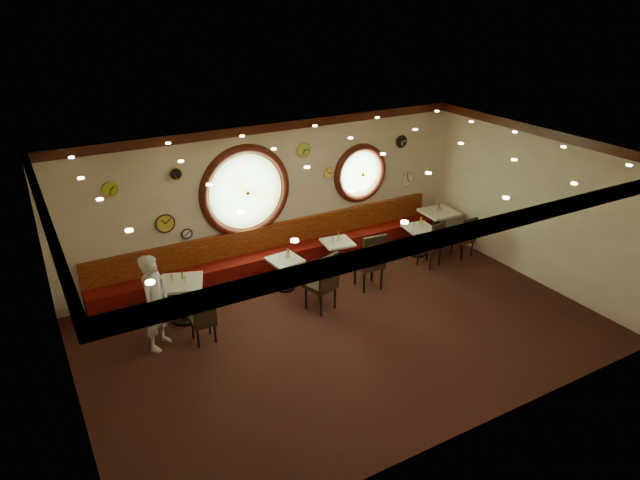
{
  "coord_description": "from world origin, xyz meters",
  "views": [
    {
      "loc": [
        -4.71,
        -7.36,
        5.72
      ],
      "look_at": [
        -0.08,
        0.8,
        1.5
      ],
      "focal_mm": 32.0,
      "sensor_mm": 36.0,
      "label": 1
    }
  ],
  "objects": [
    {
      "name": "wall_front",
      "position": [
        0.0,
        -3.0,
        1.6
      ],
      "size": [
        9.0,
        0.02,
        3.2
      ],
      "primitive_type": "cube",
      "color": "beige",
      "rests_on": "floor"
    },
    {
      "name": "wall_right",
      "position": [
        4.5,
        0.0,
        1.6
      ],
      "size": [
        0.02,
        6.0,
        3.2
      ],
      "primitive_type": "cube",
      "color": "beige",
      "rests_on": "floor"
    },
    {
      "name": "chair_a",
      "position": [
        -2.33,
        0.87,
        0.54
      ],
      "size": [
        0.4,
        0.4,
        0.58
      ],
      "rotation": [
        0.0,
        0.0,
        -0.02
      ],
      "color": "black",
      "rests_on": "floor"
    },
    {
      "name": "wall_clock_1",
      "position": [
        3.3,
        2.96,
        2.4
      ],
      "size": [
        0.28,
        0.03,
        0.28
      ],
      "primitive_type": "cylinder",
      "rotation": [
        1.57,
        0.0,
        0.0
      ],
      "color": "black",
      "rests_on": "wall_back"
    },
    {
      "name": "molding_right",
      "position": [
        4.45,
        0.0,
        3.11
      ],
      "size": [
        0.1,
        6.0,
        0.18
      ],
      "primitive_type": "cube",
      "color": "#361009",
      "rests_on": "wall_back"
    },
    {
      "name": "porthole_left_glass",
      "position": [
        -0.6,
        3.0,
        1.85
      ],
      "size": [
        1.66,
        0.02,
        1.66
      ],
      "primitive_type": "cylinder",
      "rotation": [
        1.57,
        0.0,
        0.0
      ],
      "color": "#7FBA6F",
      "rests_on": "wall_back"
    },
    {
      "name": "porthole_right_glass",
      "position": [
        2.2,
        3.0,
        1.8
      ],
      "size": [
        1.1,
        0.02,
        1.1
      ],
      "primitive_type": "cylinder",
      "rotation": [
        1.57,
        0.0,
        0.0
      ],
      "color": "#7FBA6F",
      "rests_on": "wall_back"
    },
    {
      "name": "chair_d",
      "position": [
        3.02,
        1.25,
        0.6
      ],
      "size": [
        0.53,
        0.53,
        0.65
      ],
      "rotation": [
        0.0,
        0.0,
        0.25
      ],
      "color": "black",
      "rests_on": "floor"
    },
    {
      "name": "chair_e",
      "position": [
        3.98,
        1.26,
        0.55
      ],
      "size": [
        0.42,
        0.42,
        0.6
      ],
      "rotation": [
        0.0,
        0.0,
        0.03
      ],
      "color": "black",
      "rests_on": "floor"
    },
    {
      "name": "porthole_right_ring",
      "position": [
        2.2,
        2.95,
        1.8
      ],
      "size": [
        1.09,
        0.03,
        1.09
      ],
      "primitive_type": "torus",
      "rotation": [
        1.57,
        0.0,
        0.0
      ],
      "color": "gold",
      "rests_on": "wall_back"
    },
    {
      "name": "chair_b",
      "position": [
        0.02,
        0.8,
        0.69
      ],
      "size": [
        0.63,
        0.63,
        0.75
      ],
      "rotation": [
        0.0,
        0.0,
        0.31
      ],
      "color": "black",
      "rests_on": "floor"
    },
    {
      "name": "wall_clock_3",
      "position": [
        1.35,
        2.96,
        1.95
      ],
      "size": [
        0.22,
        0.03,
        0.22
      ],
      "primitive_type": "cylinder",
      "rotation": [
        1.57,
        0.0,
        0.0
      ],
      "color": "#FCD454",
      "rests_on": "wall_back"
    },
    {
      "name": "porthole_right_frame",
      "position": [
        2.2,
        2.98,
        1.8
      ],
      "size": [
        1.38,
        0.18,
        1.38
      ],
      "primitive_type": "torus",
      "rotation": [
        1.57,
        0.0,
        0.0
      ],
      "color": "#361009",
      "rests_on": "wall_back"
    },
    {
      "name": "floor",
      "position": [
        0.0,
        0.0,
        0.0
      ],
      "size": [
        9.0,
        6.0,
        0.0
      ],
      "primitive_type": "cube",
      "color": "black",
      "rests_on": "ground"
    },
    {
      "name": "porthole_left_frame",
      "position": [
        -0.6,
        2.98,
        1.85
      ],
      "size": [
        1.98,
        0.18,
        1.98
      ],
      "primitive_type": "torus",
      "rotation": [
        1.57,
        0.0,
        0.0
      ],
      "color": "#361009",
      "rests_on": "wall_back"
    },
    {
      "name": "condiment_e_salt",
      "position": [
        3.84,
        2.12,
        0.89
      ],
      "size": [
        0.04,
        0.04,
        0.11
      ],
      "primitive_type": "cylinder",
      "color": "silver",
      "rests_on": "table_e"
    },
    {
      "name": "ceiling",
      "position": [
        0.0,
        0.0,
        3.2
      ],
      "size": [
        9.0,
        6.0,
        0.02
      ],
      "primitive_type": "cube",
      "color": "#BB8C34",
      "rests_on": "wall_back"
    },
    {
      "name": "molding_front",
      "position": [
        0.0,
        -2.95,
        3.11
      ],
      "size": [
        9.0,
        0.1,
        0.18
      ],
      "primitive_type": "cube",
      "color": "#361009",
      "rests_on": "wall_back"
    },
    {
      "name": "wall_clock_6",
      "position": [
        -2.3,
        2.96,
        1.5
      ],
      "size": [
        0.36,
        0.03,
        0.36
      ],
      "primitive_type": "cylinder",
      "rotation": [
        1.57,
        0.0,
        0.0
      ],
      "color": "gold",
      "rests_on": "wall_back"
    },
    {
      "name": "condiment_c_pepper",
      "position": [
        1.11,
        2.12,
        0.73
      ],
      "size": [
        0.04,
        0.04,
        0.1
      ],
      "primitive_type": "cylinder",
      "color": "silver",
      "rests_on": "table_c"
    },
    {
      "name": "condiment_e_pepper",
      "position": [
        3.96,
        2.14,
        0.89
      ],
      "size": [
        0.03,
        0.03,
        0.09
      ],
      "primitive_type": "cylinder",
      "color": "silver",
      "rests_on": "table_e"
    },
    {
      "name": "wall_clock_7",
      "position": [
        3.55,
        2.96,
        1.45
      ],
      "size": [
        0.34,
        0.03,
        0.34
      ],
      "primitive_type": "cylinder",
      "rotation": [
        1.57,
        0.0,
        0.0
      ],
      "color": "white",
      "rests_on": "wall_back"
    },
    {
      "name": "molding_left",
      "position": [
        -4.45,
        0.0,
        3.11
      ],
      "size": [
        0.1,
        6.0,
        0.18
      ],
      "primitive_type": "cube",
      "color": "#361009",
      "rests_on": "wall_back"
    },
    {
      "name": "porthole_left_ring",
      "position": [
        -0.6,
        2.95,
        1.85
      ],
      "size": [
        1.61,
        0.03,
        1.61
      ],
      "primitive_type": "torus",
      "rotation": [
        1.57,
        0.0,
        0.0
      ],
      "color": "gold",
      "rests_on": "wall_back"
    },
    {
      "name": "condiment_d_salt",
      "position": [
        3.04,
        1.98,
        0.73
      ],
      "size": [
        0.03,
        0.03,
        0.09
      ],
      "primitive_type": "cylinder",
      "color": "silver",
      "rests_on": "table_d"
    },
    {
      "name": "molding_back",
      "position": [
        0.0,
        2.95,
        3.11
      ],
      "size": [
        9.0,
        0.1,
        0.18
      ],
      "primitive_type": "cube",
      "color": "#361009",
      "rests_on": "wall_back"
    },
    {
      "name": "condiment_a_pepper",
      "position": [
        -2.37,
        1.68,
        0.87
      ],
      "size": [
        0.04,
        0.04,
        0.11
      ],
      "primitive_type": "cylinder",
      "color": "silver",
      "rests_on": "table_a"
    },
    {
      "name": "table_d",
      "position": [
        3.12,
        1.89,
        0.43
      ],
      "size": [
        0.7,
        0.7,
        0.69
      ],
      "color": "black",
      "rests_on": "floor"
    },
    {
      "name": "wall_clock_4",
      "position": [
        -1.9,
        2.96,
        1.2
      ],
      "size": [
        0.2,
        0.03,
        0.2
      ],
      "primitive_type": "cylinder",
      "rotation": [
        1.57,
        0.0,
        0.0
      ],
      "color": "white",
      "rests_on": "wall_back"
    },
    {
      "name": "waiter",
      "position": [
        -3.03,
        1.18,
        0.86
      ],
      "size": [
        0.74,
        0.74,
        1.72
      ],
      "primitive_type": "imported",
      "rotation": [
        0.0,
        0.0,
        0.79
      ],
      "color": "white",
      "rests_on": "floor"
    },
    {
      "name": "condiment_c_salt",
      "position": [
        0.99,
        2.14,
        0.74
      ],
      "size": [
        0.04,
        0.04,
        0.11
      ],
      "primitive_type": "cylinder",
      "color": "silver",
      "rests_on": "table_c"
    },
    {
      "name": "banquette_back",
      "position": [
        0.0,
        2.94,
        0.75
      ],
      "size": [
        8.0,
        0.1,
        0.55
      ],
      "primitive_type": "cube",
      "color": "#600807",
      "rests_on": "wall_back"
    },
    {
      "name": "table_a",
      "position": [
        -2.42,
        1.76,
        0.52
      ],
      "size": [
        0.95,
        0.95,
        0.82
      ],
      "color": "black",
      "rests_on": "floor"
    },
    {
      "name": "wall_left",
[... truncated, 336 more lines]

